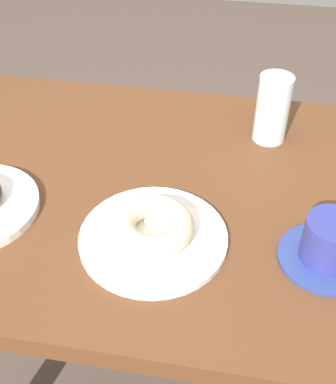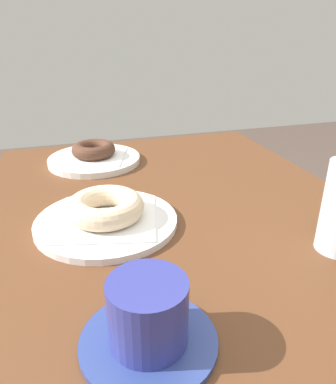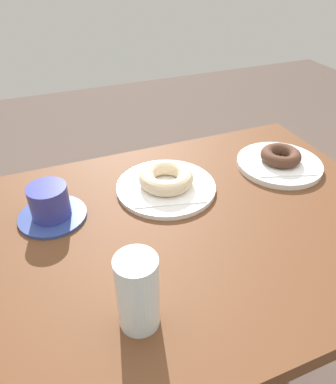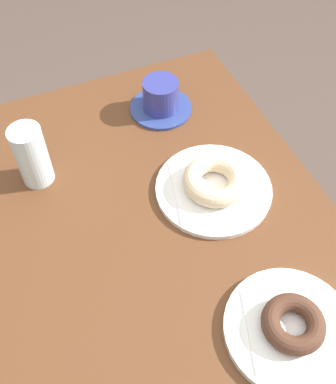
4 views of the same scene
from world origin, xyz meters
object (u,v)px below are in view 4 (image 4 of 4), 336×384
(plate_chocolate_ring, at_px, (290,330))
(coffee_cup, at_px, (161,98))
(plate_sugar_ring, at_px, (214,189))
(water_glass, at_px, (32,156))
(donut_chocolate_ring, at_px, (293,324))
(donut_sugar_ring, at_px, (215,181))

(plate_chocolate_ring, height_order, coffee_cup, coffee_cup)
(plate_sugar_ring, xyz_separation_m, water_glass, (0.17, 0.32, 0.06))
(donut_chocolate_ring, relative_size, coffee_cup, 0.71)
(donut_chocolate_ring, xyz_separation_m, plate_sugar_ring, (0.31, -0.02, -0.03))
(donut_chocolate_ring, height_order, coffee_cup, coffee_cup)
(plate_sugar_ring, relative_size, donut_sugar_ring, 1.84)
(coffee_cup, bearing_deg, plate_sugar_ring, -178.73)
(donut_sugar_ring, bearing_deg, donut_chocolate_ring, 177.14)
(plate_chocolate_ring, xyz_separation_m, donut_chocolate_ring, (0.00, 0.00, 0.03))
(donut_sugar_ring, bearing_deg, plate_chocolate_ring, 177.14)
(coffee_cup, bearing_deg, plate_chocolate_ring, 179.04)
(water_glass, distance_m, coffee_cup, 0.33)
(plate_chocolate_ring, bearing_deg, plate_sugar_ring, -2.86)
(plate_sugar_ring, relative_size, coffee_cup, 1.63)
(plate_chocolate_ring, xyz_separation_m, donut_sugar_ring, (0.31, -0.02, 0.03))
(plate_chocolate_ring, bearing_deg, donut_chocolate_ring, 0.00)
(plate_sugar_ring, distance_m, water_glass, 0.37)
(donut_chocolate_ring, relative_size, donut_sugar_ring, 0.81)
(donut_chocolate_ring, xyz_separation_m, coffee_cup, (0.58, -0.01, 0.00))
(water_glass, bearing_deg, coffee_cup, -73.36)
(donut_chocolate_ring, bearing_deg, coffee_cup, -0.96)
(plate_sugar_ring, relative_size, water_glass, 1.74)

